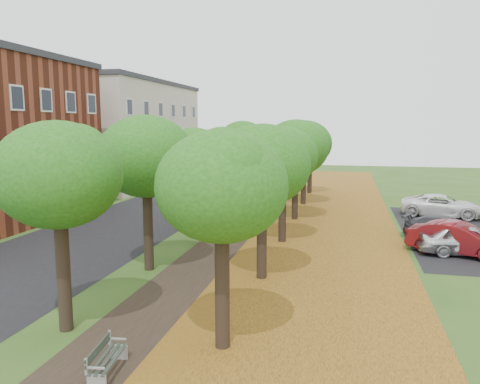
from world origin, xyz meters
The scene contains 12 objects.
ground centered at (0.00, 0.00, 0.00)m, with size 120.00×120.00×0.00m, color #2D4C19.
street_asphalt centered at (-7.50, 15.00, 0.00)m, with size 8.00×70.00×0.01m, color black.
footpath centered at (0.00, 15.00, 0.00)m, with size 3.20×70.00×0.01m, color black.
leaf_verge centered at (5.00, 15.00, 0.01)m, with size 7.50×70.00×0.01m, color #A46D1E.
tree_row_west centered at (-2.20, 15.00, 4.40)m, with size 3.91×33.91×6.09m.
tree_row_east centered at (2.60, 15.00, 4.40)m, with size 3.91×33.91×6.09m.
building_cream centered at (-17.00, 33.00, 5.21)m, with size 10.30×20.30×10.40m.
bench centered at (0.20, -2.01, 0.39)m, with size 0.67×1.65×0.76m.
car_silver centered at (11.32, 11.40, 0.74)m, with size 1.75×4.35×1.48m, color silver.
car_red centered at (11.00, 11.36, 0.75)m, with size 1.59×4.57×1.50m, color maroon.
car_grey centered at (11.00, 14.08, 0.63)m, with size 1.77×4.35×1.26m, color #333338.
car_white centered at (12.06, 21.06, 0.72)m, with size 2.40×5.21×1.45m, color white.
Camera 1 is at (5.76, -11.68, 6.04)m, focal length 35.00 mm.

